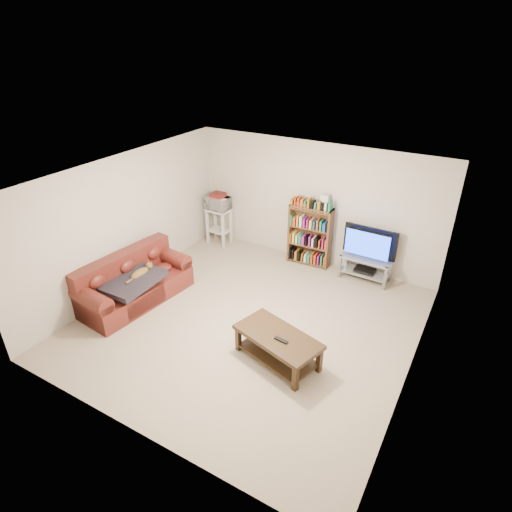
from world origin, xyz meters
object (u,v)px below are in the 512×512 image
Objects in this scene: tv_stand at (365,265)px; bookshelf at (310,235)px; sofa at (133,284)px; coffee_table at (278,343)px.

tv_stand is 1.21m from bookshelf.
bookshelf is at bearing 58.39° from sofa.
sofa is at bearing -130.13° from bookshelf.
tv_stand is (0.39, 2.80, 0.00)m from coffee_table.
tv_stand is (3.28, 2.67, 0.01)m from sofa.
coffee_table is 1.11× the size of bookshelf.
tv_stand is at bearing 98.03° from coffee_table.
sofa reaches higher than coffee_table.
bookshelf is at bearing 179.40° from tv_stand.
bookshelf reaches higher than sofa.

